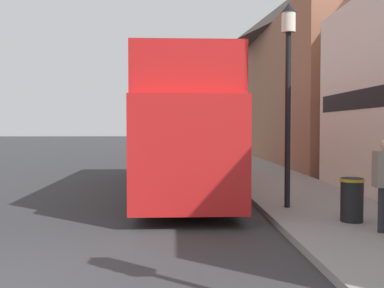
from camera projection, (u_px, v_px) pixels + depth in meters
The scene contains 9 objects.
ground_plane at pixel (130, 162), 26.22m from camera, with size 144.00×144.00×0.00m, color #333335.
sidewalk at pixel (243, 164), 23.46m from camera, with size 3.14×108.00×0.14m.
brick_terrace_rear at pixel (302, 74), 28.64m from camera, with size 6.00×23.19×10.88m.
tour_bus at pixel (183, 136), 14.06m from camera, with size 2.50×10.62×3.81m.
parked_car_ahead_of_bus at pixel (191, 153), 22.85m from camera, with size 2.03×4.62×1.45m.
lamp_post_nearest at pixel (288, 67), 10.42m from camera, with size 0.35×0.35×4.75m.
lamp_post_second at pixel (230, 99), 19.39m from camera, with size 0.35×0.35×4.48m.
lamp_post_third at pixel (215, 105), 28.37m from camera, with size 0.35×0.35×4.79m.
litter_bin at pixel (352, 198), 8.92m from camera, with size 0.48×0.48×0.87m.
Camera 1 is at (2.55, -5.28, 2.03)m, focal length 42.00 mm.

